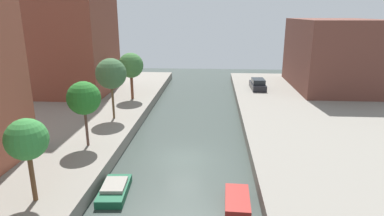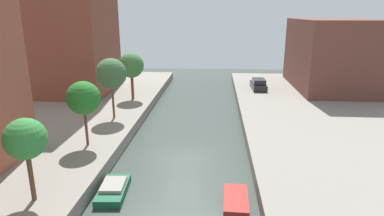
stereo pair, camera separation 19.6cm
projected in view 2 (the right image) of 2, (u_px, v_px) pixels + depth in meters
The scene contains 10 objects.
ground_plane at pixel (184, 158), 25.34m from camera, with size 84.00×84.00×0.00m, color #333D38.
apartment_tower_far at pixel (65, 8), 39.60m from camera, with size 10.00×10.19×20.79m, color brown.
low_block_right at pixel (334, 54), 43.57m from camera, with size 10.00×14.94×9.03m, color brown.
street_tree_1 at pixel (25, 140), 16.98m from camera, with size 2.20×2.20×4.66m.
street_tree_2 at pixel (83, 98), 24.32m from camera, with size 2.50×2.50×5.01m.
street_tree_3 at pixel (111, 74), 30.63m from camera, with size 2.88×2.88×5.80m.
street_tree_4 at pixel (131, 66), 37.83m from camera, with size 2.89×2.89×5.43m.
parked_car at pixel (258, 85), 43.66m from camera, with size 1.88×4.37×1.41m.
moored_boat_left_2 at pixel (113, 189), 20.33m from camera, with size 1.84×3.51×0.70m.
moored_boat_right_2 at pixel (236, 202), 18.97m from camera, with size 1.51×3.08×0.64m.
Camera 2 is at (2.37, -23.11, 10.87)m, focal length 30.66 mm.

